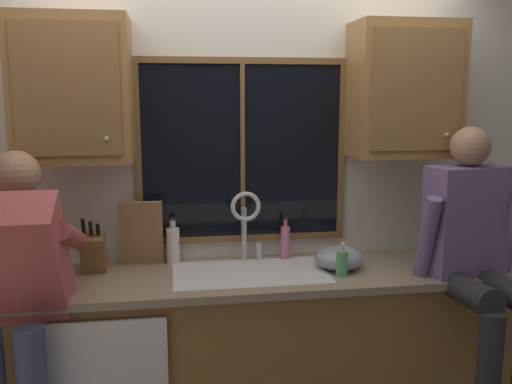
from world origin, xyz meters
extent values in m
cube|color=silver|center=(0.00, 0.06, 1.27)|extent=(5.45, 0.12, 2.55)
cube|color=black|center=(-0.03, -0.01, 1.52)|extent=(1.10, 0.02, 0.95)
cube|color=brown|center=(-0.03, -0.02, 2.02)|extent=(1.17, 0.02, 0.04)
cube|color=brown|center=(-0.03, -0.02, 1.03)|extent=(1.17, 0.02, 0.04)
cube|color=brown|center=(-0.59, -0.02, 1.52)|extent=(0.03, 0.02, 0.95)
cube|color=brown|center=(0.54, -0.02, 1.52)|extent=(0.03, 0.02, 0.95)
cube|color=brown|center=(-0.03, -0.02, 1.52)|extent=(0.02, 0.02, 0.95)
cube|color=olive|center=(0.00, -0.29, 0.44)|extent=(3.05, 0.58, 0.88)
cube|color=gray|center=(0.00, -0.31, 0.90)|extent=(3.11, 0.62, 0.04)
cube|color=#9E703D|center=(-0.89, -0.17, 1.86)|extent=(0.56, 0.33, 0.72)
cube|color=olive|center=(-0.89, -0.34, 1.86)|extent=(0.48, 0.01, 0.62)
sphere|color=#B2B2B7|center=(-0.72, -0.34, 1.63)|extent=(0.02, 0.02, 0.02)
cube|color=#9E703D|center=(0.84, -0.17, 1.86)|extent=(0.56, 0.33, 0.72)
cube|color=olive|center=(0.84, -0.34, 1.86)|extent=(0.48, 0.01, 0.62)
sphere|color=#B2B2B7|center=(1.01, -0.34, 1.63)|extent=(0.02, 0.02, 0.02)
cube|color=silver|center=(-0.03, -0.30, 0.91)|extent=(0.80, 0.46, 0.02)
cube|color=beige|center=(-0.23, -0.30, 0.81)|extent=(0.36, 0.42, 0.20)
cube|color=beige|center=(0.17, -0.30, 0.81)|extent=(0.36, 0.42, 0.20)
cube|color=silver|center=(-0.03, -0.30, 0.81)|extent=(0.04, 0.42, 0.20)
cylinder|color=silver|center=(-0.03, -0.08, 1.07)|extent=(0.03, 0.03, 0.30)
torus|color=silver|center=(-0.03, -0.14, 1.24)|extent=(0.16, 0.02, 0.16)
cylinder|color=silver|center=(0.05, -0.08, 0.97)|extent=(0.03, 0.03, 0.09)
cube|color=#B24C4C|center=(-1.11, -0.62, 1.14)|extent=(0.44, 0.47, 0.62)
sphere|color=#A57A5B|center=(-1.11, -0.44, 1.49)|extent=(0.21, 0.21, 0.21)
cylinder|color=#B24C4C|center=(-0.89, -0.44, 1.19)|extent=(0.09, 0.52, 0.26)
cylinder|color=#262628|center=(0.98, -0.69, 0.90)|extent=(0.14, 0.43, 0.16)
cylinder|color=#262628|center=(1.16, -0.69, 0.90)|extent=(0.14, 0.43, 0.16)
cylinder|color=#262628|center=(0.98, -0.91, 0.65)|extent=(0.11, 0.11, 0.46)
cube|color=slate|center=(1.07, -0.47, 1.20)|extent=(0.43, 0.26, 0.56)
sphere|color=#A57A5B|center=(1.07, -0.47, 1.58)|extent=(0.20, 0.20, 0.20)
cylinder|color=slate|center=(0.84, -0.52, 1.12)|extent=(0.08, 0.20, 0.47)
cylinder|color=slate|center=(1.30, -0.52, 1.12)|extent=(0.08, 0.20, 0.47)
cube|color=brown|center=(-0.83, -0.17, 1.02)|extent=(0.12, 0.18, 0.25)
cylinder|color=black|center=(-0.86, -0.23, 1.18)|extent=(0.02, 0.05, 0.09)
cylinder|color=black|center=(-0.83, -0.23, 1.17)|extent=(0.02, 0.04, 0.08)
cylinder|color=black|center=(-0.79, -0.22, 1.16)|extent=(0.02, 0.04, 0.06)
cube|color=#997047|center=(-0.59, -0.09, 1.10)|extent=(0.23, 0.10, 0.36)
ellipsoid|color=#8C99A8|center=(0.45, -0.30, 0.98)|extent=(0.26, 0.26, 0.13)
cylinder|color=#59A566|center=(0.43, -0.42, 0.98)|extent=(0.06, 0.06, 0.13)
cylinder|color=silver|center=(0.43, -0.42, 1.07)|extent=(0.02, 0.02, 0.04)
cylinder|color=silver|center=(0.43, -0.44, 1.09)|extent=(0.01, 0.04, 0.01)
cylinder|color=silver|center=(-0.42, -0.07, 1.02)|extent=(0.07, 0.07, 0.20)
cylinder|color=#B3AFA7|center=(-0.42, -0.07, 1.14)|extent=(0.03, 0.03, 0.05)
cylinder|color=black|center=(-0.42, -0.07, 1.17)|extent=(0.04, 0.04, 0.01)
cylinder|color=pink|center=(0.21, -0.08, 1.01)|extent=(0.05, 0.05, 0.18)
cylinder|color=#AD5B7A|center=(0.21, -0.08, 1.13)|extent=(0.02, 0.02, 0.05)
cylinder|color=black|center=(0.21, -0.08, 1.16)|extent=(0.03, 0.03, 0.01)
camera|label=1|loc=(-0.42, -3.04, 1.83)|focal=38.80mm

